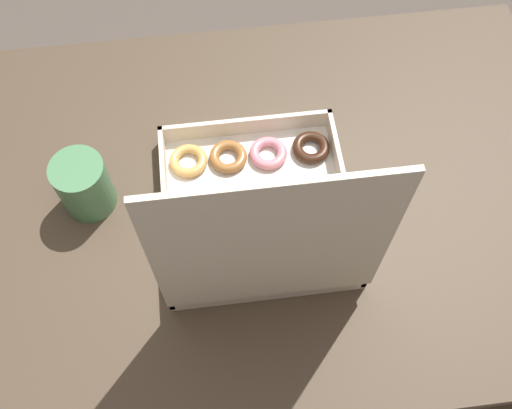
% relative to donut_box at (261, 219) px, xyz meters
% --- Properties ---
extents(ground_plane, '(8.00, 8.00, 0.00)m').
position_rel_donut_box_xyz_m(ground_plane, '(0.06, -0.08, -0.82)').
color(ground_plane, '#564C44').
extents(dining_table, '(1.26, 0.77, 0.75)m').
position_rel_donut_box_xyz_m(dining_table, '(0.06, -0.08, -0.17)').
color(dining_table, '#4C3D2D').
rests_on(dining_table, ground_plane).
extents(donut_box, '(0.31, 0.33, 0.37)m').
position_rel_donut_box_xyz_m(donut_box, '(0.00, 0.00, 0.00)').
color(donut_box, silver).
rests_on(donut_box, dining_table).
extents(coffee_mug, '(0.09, 0.09, 0.11)m').
position_rel_donut_box_xyz_m(coffee_mug, '(0.28, -0.10, -0.01)').
color(coffee_mug, '#4C8456').
rests_on(coffee_mug, dining_table).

